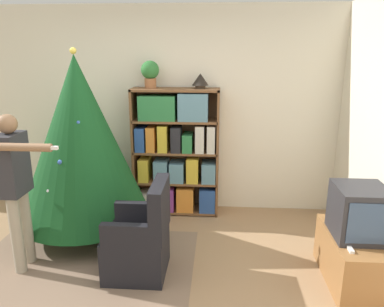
% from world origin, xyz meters
% --- Properties ---
extents(ground_plane, '(14.00, 14.00, 0.00)m').
position_xyz_m(ground_plane, '(0.00, 0.00, 0.00)').
color(ground_plane, '#9E7A56').
extents(wall_back, '(8.00, 0.10, 2.60)m').
position_xyz_m(wall_back, '(0.00, 2.03, 1.30)').
color(wall_back, silver).
rests_on(wall_back, ground_plane).
extents(area_rug, '(2.18, 1.67, 0.01)m').
position_xyz_m(area_rug, '(-0.56, 0.38, 0.00)').
color(area_rug, '#7F6651').
rests_on(area_rug, ground_plane).
extents(bookshelf, '(1.08, 0.33, 1.61)m').
position_xyz_m(bookshelf, '(0.23, 1.78, 0.80)').
color(bookshelf, brown).
rests_on(bookshelf, ground_plane).
extents(tv_stand, '(0.47, 0.89, 0.46)m').
position_xyz_m(tv_stand, '(2.00, 0.37, 0.23)').
color(tv_stand, '#996638').
rests_on(tv_stand, ground_plane).
extents(television, '(0.43, 0.47, 0.46)m').
position_xyz_m(television, '(2.00, 0.37, 0.69)').
color(television, '#28282D').
rests_on(television, tv_stand).
extents(game_remote, '(0.04, 0.12, 0.02)m').
position_xyz_m(game_remote, '(1.86, 0.10, 0.48)').
color(game_remote, white).
rests_on(game_remote, tv_stand).
extents(christmas_tree, '(1.46, 1.46, 2.09)m').
position_xyz_m(christmas_tree, '(-0.75, 1.13, 1.12)').
color(christmas_tree, '#4C3323').
rests_on(christmas_tree, ground_plane).
extents(armchair, '(0.57, 0.56, 0.92)m').
position_xyz_m(armchair, '(0.04, 0.37, 0.32)').
color(armchair, black).
rests_on(armchair, ground_plane).
extents(standing_person, '(0.62, 0.47, 1.52)m').
position_xyz_m(standing_person, '(-1.11, 0.39, 0.90)').
color(standing_person, '#9E937F').
rests_on(standing_person, ground_plane).
extents(potted_plant, '(0.22, 0.22, 0.33)m').
position_xyz_m(potted_plant, '(-0.08, 1.79, 1.80)').
color(potted_plant, '#935B38').
rests_on(potted_plant, bookshelf).
extents(table_lamp, '(0.20, 0.20, 0.18)m').
position_xyz_m(table_lamp, '(0.53, 1.79, 1.71)').
color(table_lamp, '#473828').
rests_on(table_lamp, bookshelf).
extents(book_pile_near_tree, '(0.22, 0.19, 0.08)m').
position_xyz_m(book_pile_near_tree, '(-0.40, 0.86, 0.04)').
color(book_pile_near_tree, '#2D7A42').
rests_on(book_pile_near_tree, ground_plane).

